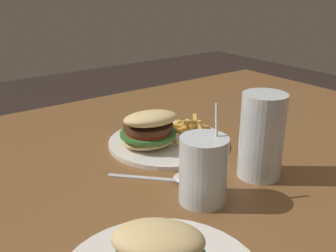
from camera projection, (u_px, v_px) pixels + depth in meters
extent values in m
cube|color=brown|center=(152.00, 174.00, 0.82)|extent=(1.69, 1.05, 0.03)
cylinder|color=brown|center=(240.00, 161.00, 1.73)|extent=(0.08, 0.08, 0.71)
cylinder|color=white|center=(168.00, 142.00, 0.93)|extent=(0.28, 0.28, 0.01)
ellipsoid|color=#E0C17F|center=(148.00, 140.00, 0.89)|extent=(0.14, 0.12, 0.03)
cylinder|color=#38752D|center=(148.00, 133.00, 0.89)|extent=(0.15, 0.15, 0.01)
cylinder|color=red|center=(148.00, 130.00, 0.89)|extent=(0.12, 0.12, 0.01)
cylinder|color=#4C2D1E|center=(148.00, 126.00, 0.88)|extent=(0.13, 0.13, 0.01)
ellipsoid|color=#E0C17F|center=(151.00, 118.00, 0.86)|extent=(0.14, 0.13, 0.05)
cube|color=gold|center=(178.00, 127.00, 0.99)|extent=(0.03, 0.07, 0.03)
cube|color=gold|center=(186.00, 134.00, 0.92)|extent=(0.06, 0.06, 0.03)
cube|color=gold|center=(201.00, 132.00, 0.94)|extent=(0.03, 0.06, 0.02)
cube|color=gold|center=(180.00, 127.00, 0.96)|extent=(0.06, 0.04, 0.02)
cube|color=gold|center=(194.00, 127.00, 0.99)|extent=(0.03, 0.08, 0.01)
cube|color=gold|center=(195.00, 125.00, 1.00)|extent=(0.06, 0.07, 0.04)
cube|color=gold|center=(174.00, 126.00, 1.00)|extent=(0.06, 0.04, 0.01)
cube|color=gold|center=(189.00, 122.00, 0.94)|extent=(0.06, 0.03, 0.03)
cube|color=gold|center=(190.00, 141.00, 0.90)|extent=(0.08, 0.02, 0.02)
cube|color=gold|center=(181.00, 126.00, 0.98)|extent=(0.07, 0.04, 0.01)
cube|color=gold|center=(177.00, 131.00, 0.95)|extent=(0.08, 0.02, 0.01)
cube|color=gold|center=(200.00, 128.00, 0.98)|extent=(0.06, 0.01, 0.02)
cube|color=gold|center=(184.00, 125.00, 0.99)|extent=(0.07, 0.07, 0.03)
cube|color=gold|center=(186.00, 126.00, 0.95)|extent=(0.02, 0.08, 0.03)
cylinder|color=silver|center=(262.00, 136.00, 0.75)|extent=(0.09, 0.09, 0.17)
cylinder|color=#B26B19|center=(261.00, 143.00, 0.76)|extent=(0.08, 0.08, 0.14)
cylinder|color=silver|center=(202.00, 170.00, 0.67)|extent=(0.08, 0.08, 0.12)
cylinder|color=yellow|center=(202.00, 175.00, 0.68)|extent=(0.07, 0.07, 0.10)
cylinder|color=white|center=(216.00, 155.00, 0.67)|extent=(0.02, 0.04, 0.17)
ellipsoid|color=silver|center=(189.00, 178.00, 0.75)|extent=(0.08, 0.08, 0.02)
cube|color=silver|center=(142.00, 178.00, 0.77)|extent=(0.10, 0.11, 0.00)
cylinder|color=#4C2D1E|center=(160.00, 248.00, 0.48)|extent=(0.15, 0.15, 0.01)
ellipsoid|color=#E0C17F|center=(158.00, 239.00, 0.46)|extent=(0.15, 0.15, 0.05)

